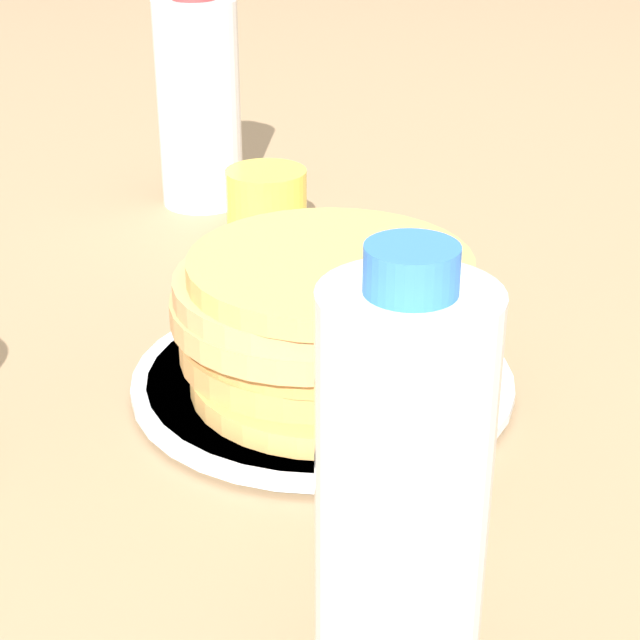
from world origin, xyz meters
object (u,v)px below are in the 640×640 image
(juice_glass, at_px, (267,206))
(plate, at_px, (320,384))
(water_bottle_near, at_px, (402,509))
(pancake_stack, at_px, (319,318))
(water_bottle_far, at_px, (199,102))

(juice_glass, bearing_deg, plate, -146.83)
(plate, distance_m, water_bottle_near, 0.28)
(pancake_stack, height_order, water_bottle_near, water_bottle_near)
(water_bottle_far, bearing_deg, pancake_stack, -139.93)
(plate, height_order, pancake_stack, pancake_stack)
(plate, bearing_deg, water_bottle_near, -149.62)
(water_bottle_near, bearing_deg, water_bottle_far, 36.26)
(water_bottle_near, height_order, water_bottle_far, water_bottle_near)
(plate, xyz_separation_m, water_bottle_far, (0.30, 0.25, 0.09))
(water_bottle_near, xyz_separation_m, water_bottle_far, (0.53, 0.39, -0.00))
(water_bottle_near, bearing_deg, plate, 30.38)
(juice_glass, height_order, water_bottle_far, water_bottle_far)
(plate, height_order, juice_glass, juice_glass)
(plate, xyz_separation_m, pancake_stack, (-0.00, 0.00, 0.05))
(pancake_stack, distance_m, water_bottle_near, 0.27)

